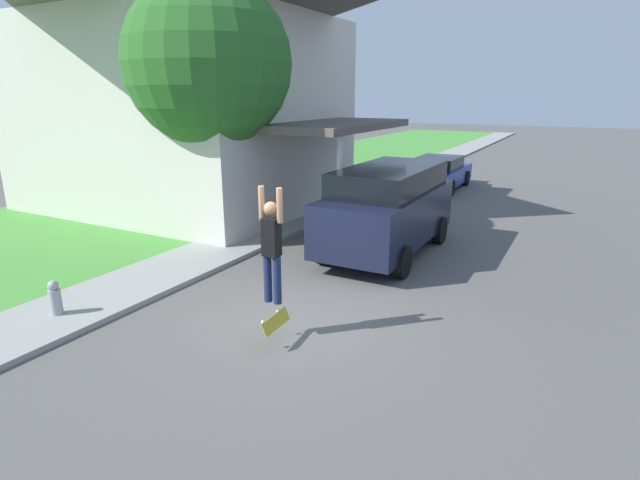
{
  "coord_description": "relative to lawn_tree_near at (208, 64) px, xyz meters",
  "views": [
    {
      "loc": [
        4.18,
        -6.6,
        3.74
      ],
      "look_at": [
        0.06,
        1.01,
        1.2
      ],
      "focal_mm": 28.0,
      "sensor_mm": 36.0,
      "label": 1
    }
  ],
  "objects": [
    {
      "name": "ground_plane",
      "position": [
        4.43,
        -3.51,
        -4.45
      ],
      "size": [
        120.0,
        120.0,
        0.0
      ],
      "primitive_type": "plane",
      "color": "#54514F"
    },
    {
      "name": "lawn",
      "position": [
        -3.57,
        2.49,
        -4.41
      ],
      "size": [
        10.0,
        80.0,
        0.08
      ],
      "color": "#478E38",
      "rests_on": "ground_plane"
    },
    {
      "name": "sidewalk",
      "position": [
        0.83,
        2.49,
        -4.4
      ],
      "size": [
        1.8,
        80.0,
        0.1
      ],
      "color": "gray",
      "rests_on": "ground_plane"
    },
    {
      "name": "house",
      "position": [
        -3.58,
        2.86,
        0.19
      ],
      "size": [
        11.93,
        8.29,
        8.76
      ],
      "color": "beige",
      "rests_on": "lawn"
    },
    {
      "name": "lawn_tree_near",
      "position": [
        0.0,
        0.0,
        0.0
      ],
      "size": [
        4.14,
        4.14,
        6.45
      ],
      "color": "brown",
      "rests_on": "lawn"
    },
    {
      "name": "suv_parked",
      "position": [
        4.49,
        0.91,
        -3.31
      ],
      "size": [
        2.06,
        4.66,
        2.1
      ],
      "color": "black",
      "rests_on": "ground_plane"
    },
    {
      "name": "car_down_street",
      "position": [
        3.19,
        10.02,
        -3.81
      ],
      "size": [
        1.92,
        4.29,
        1.3
      ],
      "color": "navy",
      "rests_on": "ground_plane"
    },
    {
      "name": "skateboarder",
      "position": [
        4.52,
        -4.1,
        -2.91
      ],
      "size": [
        0.41,
        0.21,
        1.83
      ],
      "color": "#192347",
      "rests_on": "ground_plane"
    },
    {
      "name": "skateboard",
      "position": [
        4.65,
        -4.25,
        -4.09
      ],
      "size": [
        0.22,
        0.77,
        0.27
      ],
      "color": "#A89323",
      "rests_on": "ground_plane"
    },
    {
      "name": "fire_hydrant",
      "position": [
        0.87,
        -5.33,
        -4.05
      ],
      "size": [
        0.2,
        0.2,
        0.61
      ],
      "color": "#99999E",
      "rests_on": "sidewalk"
    }
  ]
}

